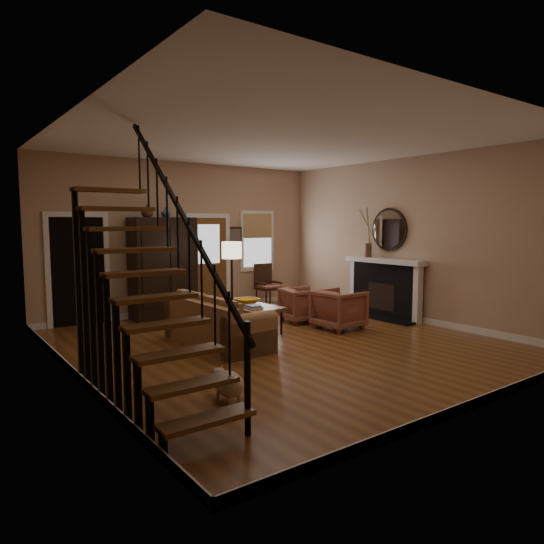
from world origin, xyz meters
TOP-DOWN VIEW (x-y plane):
  - room at (-0.41, 1.76)m, footprint 7.00×7.33m
  - staircase at (-2.78, -1.30)m, footprint 0.94×2.80m
  - fireplace at (3.13, 0.50)m, footprint 0.33×1.95m
  - armoire at (-0.70, 3.15)m, footprint 1.30×0.60m
  - vase_a at (-1.05, 3.05)m, footprint 0.24×0.24m
  - vase_b at (-0.65, 3.05)m, footprint 0.20×0.20m
  - sofa at (-0.93, 0.50)m, footprint 0.94×2.08m
  - coffee_table at (0.05, 1.04)m, footprint 0.83×1.32m
  - bowl at (0.10, 1.19)m, footprint 0.43×0.43m
  - books at (-0.07, 0.74)m, footprint 0.23×0.32m
  - armchair_left at (1.54, 0.24)m, footprint 0.85×0.83m
  - armchair_right at (1.41, 1.17)m, footprint 0.89×0.88m
  - floor_lamp at (-0.04, 1.48)m, footprint 0.50×0.50m
  - side_chair at (1.85, 2.95)m, footprint 0.54×0.54m
  - dog at (-2.06, -1.75)m, footprint 0.30×0.50m

SIDE VIEW (x-z plane):
  - dog at x=-2.06m, z-range 0.00..0.36m
  - coffee_table at x=0.05m, z-range 0.00..0.49m
  - armchair_right at x=1.41m, z-range 0.00..0.69m
  - armchair_left at x=1.54m, z-range 0.00..0.74m
  - sofa at x=-0.93m, z-range 0.00..0.77m
  - side_chair at x=1.85m, z-range 0.00..1.02m
  - books at x=-0.07m, z-range 0.49..0.55m
  - bowl at x=0.10m, z-range 0.49..0.59m
  - fireplace at x=3.13m, z-range -0.41..1.89m
  - floor_lamp at x=-0.04m, z-range 0.00..1.64m
  - armoire at x=-0.70m, z-range 0.00..2.10m
  - room at x=-0.41m, z-range -0.14..3.16m
  - staircase at x=-2.78m, z-range 0.00..3.20m
  - vase_b at x=-0.65m, z-range 2.10..2.31m
  - vase_a at x=-1.05m, z-range 2.10..2.35m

